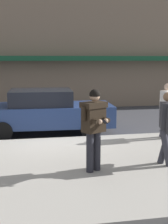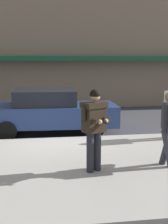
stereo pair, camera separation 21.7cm
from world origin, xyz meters
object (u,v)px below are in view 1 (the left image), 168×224
(parked_sedan_mid, at_px, (45,111))
(pedestrian_with_bag, at_px, (166,124))
(man_texting_on_phone, at_px, (94,121))
(pedestrian_in_light_coat, at_px, (167,107))

(parked_sedan_mid, xyz_separation_m, pedestrian_with_bag, (2.52, -4.10, 0.32))
(parked_sedan_mid, height_order, man_texting_on_phone, man_texting_on_phone)
(parked_sedan_mid, bearing_deg, man_texting_on_phone, -79.39)
(pedestrian_in_light_coat, distance_m, pedestrian_with_bag, 2.59)
(pedestrian_in_light_coat, xyz_separation_m, pedestrian_with_bag, (-1.10, -2.34, -0.00))
(man_texting_on_phone, height_order, pedestrian_with_bag, man_texting_on_phone)
(parked_sedan_mid, distance_m, pedestrian_with_bag, 4.82)
(man_texting_on_phone, xyz_separation_m, pedestrian_with_bag, (1.73, 0.13, -0.14))
(pedestrian_in_light_coat, bearing_deg, parked_sedan_mid, 154.09)
(parked_sedan_mid, height_order, pedestrian_in_light_coat, pedestrian_in_light_coat)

